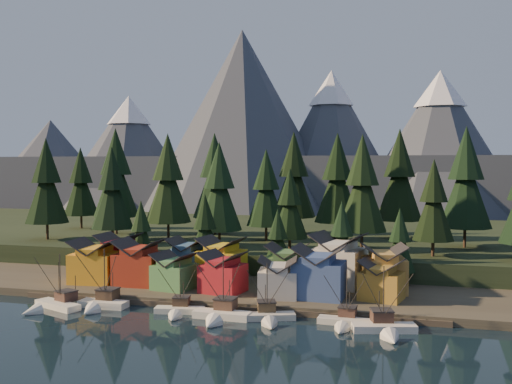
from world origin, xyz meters
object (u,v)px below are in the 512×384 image
(boat_3, at_px, (220,307))
(house_back_1, at_px, (188,257))
(boat_0, at_px, (52,298))
(house_back_0, at_px, (118,253))
(boat_1, at_px, (100,296))
(boat_6, at_px, (386,320))
(boat_5, at_px, (345,315))
(house_front_1, at_px, (139,261))
(house_front_0, at_px, (95,260))
(boat_2, at_px, (178,304))
(boat_4, at_px, (268,310))

(boat_3, relative_size, house_back_1, 1.36)
(boat_0, distance_m, house_back_0, 26.04)
(boat_1, height_order, boat_6, boat_1)
(house_back_1, bearing_deg, boat_5, -31.37)
(house_front_1, distance_m, house_back_1, 11.31)
(boat_3, relative_size, house_back_0, 1.30)
(boat_6, xyz_separation_m, house_front_0, (-60.77, 16.22, 4.10))
(boat_6, height_order, house_front_0, house_front_0)
(house_front_1, bearing_deg, boat_6, -19.96)
(boat_5, bearing_deg, boat_2, -176.05)
(boat_4, height_order, house_front_0, house_front_0)
(boat_2, distance_m, boat_6, 35.88)
(boat_4, relative_size, boat_6, 0.93)
(boat_0, bearing_deg, house_back_0, 112.46)
(boat_6, relative_size, house_front_1, 1.24)
(boat_2, height_order, boat_6, boat_6)
(boat_5, bearing_deg, house_front_1, 165.20)
(house_front_0, bearing_deg, boat_5, -20.11)
(boat_4, height_order, boat_5, boat_4)
(boat_3, height_order, house_back_0, boat_3)
(boat_1, relative_size, boat_2, 1.22)
(boat_0, distance_m, boat_3, 31.83)
(boat_3, height_order, boat_6, boat_3)
(boat_5, relative_size, house_back_1, 1.18)
(boat_2, relative_size, boat_6, 0.86)
(boat_5, distance_m, house_back_1, 43.57)
(boat_5, height_order, house_front_0, house_front_0)
(boat_3, xyz_separation_m, house_back_0, (-32.43, 24.27, 4.06))
(boat_1, distance_m, house_back_1, 24.93)
(boat_4, xyz_separation_m, house_front_0, (-41.32, 14.30, 4.28))
(boat_1, height_order, house_back_1, boat_1)
(boat_2, distance_m, boat_5, 29.18)
(boat_5, bearing_deg, boat_1, -176.21)
(boat_0, distance_m, boat_6, 59.36)
(boat_3, relative_size, boat_6, 1.04)
(boat_3, distance_m, house_front_0, 36.95)
(boat_3, bearing_deg, house_back_0, 144.68)
(boat_6, bearing_deg, house_back_0, 142.67)
(boat_5, bearing_deg, house_back_1, 151.25)
(boat_2, bearing_deg, boat_0, 176.99)
(boat_1, distance_m, house_front_1, 15.33)
(boat_1, height_order, boat_3, boat_1)
(boat_2, distance_m, boat_3, 8.42)
(boat_0, distance_m, boat_2, 23.73)
(house_front_0, bearing_deg, boat_0, -91.13)
(boat_1, bearing_deg, boat_3, -3.63)
(boat_2, bearing_deg, house_front_0, 140.31)
(house_front_1, bearing_deg, house_front_0, -178.40)
(house_back_1, bearing_deg, boat_3, -56.89)
(boat_6, relative_size, house_back_0, 1.24)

